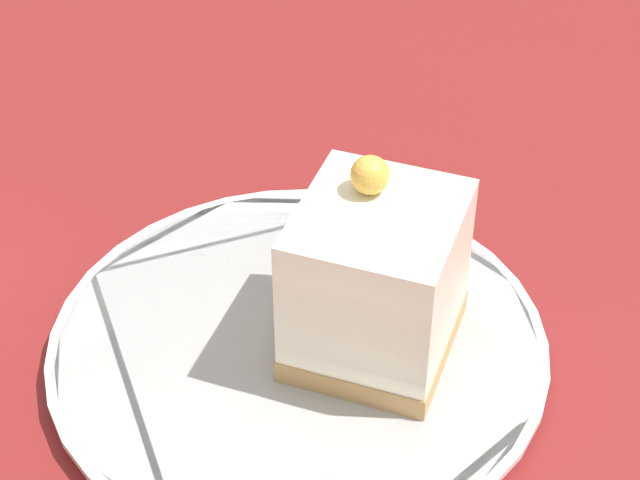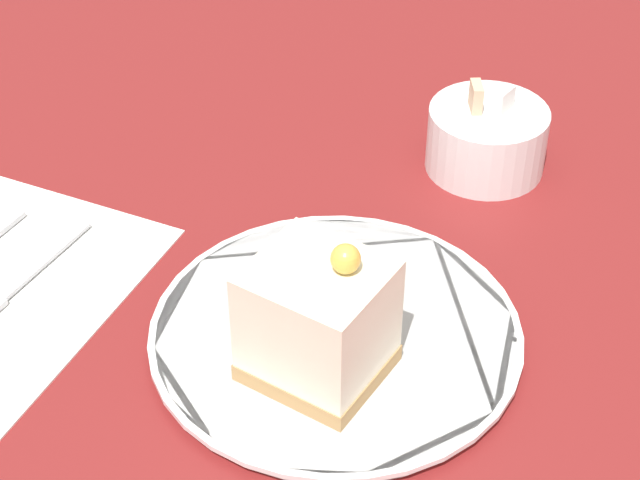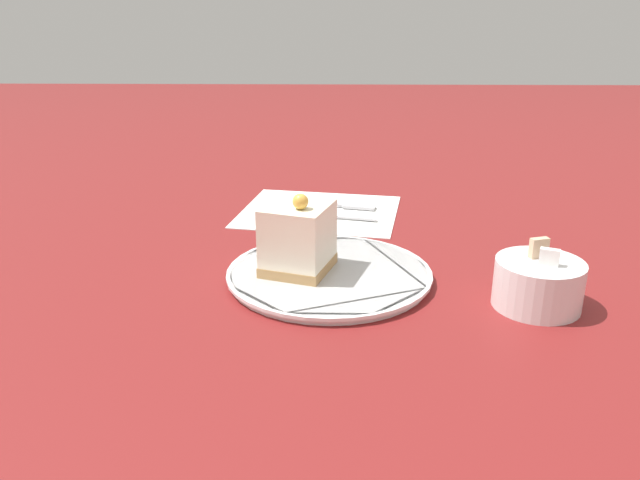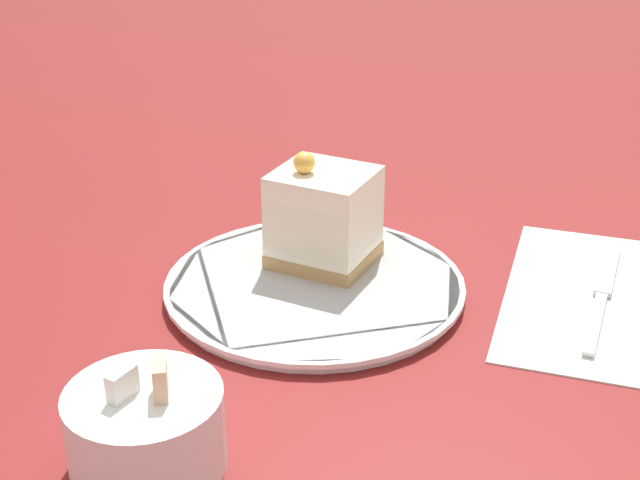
% 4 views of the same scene
% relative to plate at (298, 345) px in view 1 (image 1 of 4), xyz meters
% --- Properties ---
extents(ground_plane, '(4.00, 4.00, 0.00)m').
position_rel_plate_xyz_m(ground_plane, '(0.01, 0.01, -0.01)').
color(ground_plane, maroon).
extents(plate, '(0.24, 0.24, 0.01)m').
position_rel_plate_xyz_m(plate, '(0.00, 0.00, 0.00)').
color(plate, white).
rests_on(plate, ground_plane).
extents(cake_slice, '(0.10, 0.09, 0.10)m').
position_rel_plate_xyz_m(cake_slice, '(-0.00, -0.04, 0.05)').
color(cake_slice, '#AD8451').
rests_on(cake_slice, plate).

